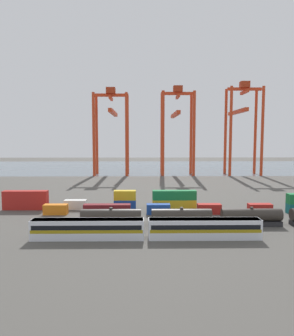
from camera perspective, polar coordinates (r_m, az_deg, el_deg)
ground_plane at (r=123.90m, az=2.50°, el=-3.82°), size 420.00×420.00×0.00m
harbour_water at (r=221.42m, az=1.03°, el=0.18°), size 400.00×110.00×0.01m
passenger_train at (r=63.44m, az=-0.14°, el=-10.63°), size 44.58×3.14×3.90m
freight_tank_row at (r=76.29m, az=18.08°, el=-8.29°), size 76.25×2.78×4.24m
shipping_container_0 at (r=86.58m, az=-15.94°, el=-7.09°), size 6.04×2.44×2.60m
shipping_container_1 at (r=84.13m, az=-7.12°, el=-7.29°), size 12.10×2.44×2.60m
shipping_container_2 at (r=83.73m, az=2.02°, el=-7.31°), size 6.04×2.44×2.60m
shipping_container_3 at (r=85.42m, az=11.01°, el=-7.15°), size 6.04×2.44×2.60m
shipping_container_4 at (r=89.07m, az=19.45°, el=-6.85°), size 6.04×2.44×2.60m
shipping_container_7 at (r=95.07m, az=-20.78°, el=-6.14°), size 12.10×2.44×2.60m
shipping_container_8 at (r=94.61m, az=-20.83°, el=-4.59°), size 12.10×2.44×2.60m
shipping_container_9 at (r=91.33m, az=-12.62°, el=-6.38°), size 6.04×2.44×2.60m
shipping_container_10 at (r=89.56m, az=-3.94°, el=-6.49°), size 6.04×2.44×2.60m
shipping_container_11 at (r=89.07m, az=-3.95°, el=-4.85°), size 6.04×2.44×2.60m
shipping_container_12 at (r=89.87m, az=4.87°, el=-6.46°), size 12.10×2.44×2.60m
shipping_container_13 at (r=89.38m, az=4.88°, el=-4.83°), size 12.10×2.44×2.60m
gantry_crane_west at (r=177.03m, az=-6.32°, el=8.14°), size 18.66×38.57×46.57m
gantry_crane_central at (r=176.93m, az=5.37°, el=8.16°), size 17.84×36.50×47.50m
gantry_crane_east at (r=183.87m, az=16.62°, el=8.24°), size 18.29×34.53×49.90m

